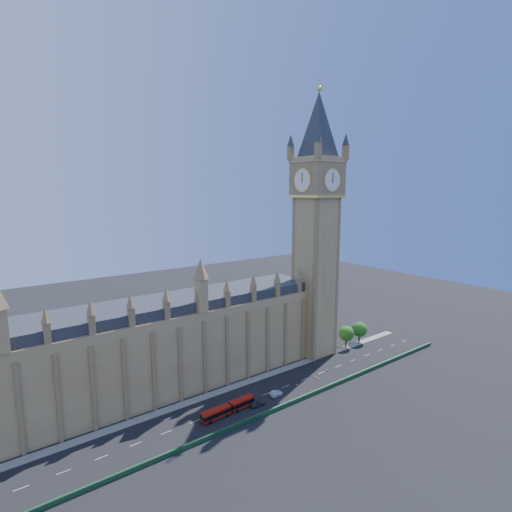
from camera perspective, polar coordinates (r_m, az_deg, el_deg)
ground at (r=124.67m, az=-0.13°, el=-19.64°), size 400.00×400.00×0.00m
palace_westminster at (r=125.48m, az=-15.88°, el=-12.81°), size 120.00×20.00×28.00m
elizabeth_tower at (r=145.05m, az=8.64°, el=6.88°), size 20.59×20.59×105.00m
bridge_parapet at (r=118.23m, az=2.68°, el=-21.05°), size 160.00×0.60×1.20m
kerb_north at (r=131.47m, az=-2.75°, el=-18.00°), size 160.00×3.00×0.16m
tree_east_near at (r=162.29m, az=12.81°, el=-10.67°), size 6.00×6.00×8.50m
tree_east_far at (r=168.19m, az=14.60°, el=-10.03°), size 6.00×6.00×8.50m
red_bus at (r=116.96m, az=-3.97°, el=-20.92°), size 16.63×3.22×2.81m
car_grey at (r=120.60m, az=0.20°, el=-20.27°), size 4.86×2.20×1.62m
car_silver at (r=126.29m, az=2.81°, el=-18.91°), size 4.00×1.40×1.32m
car_white at (r=125.71m, az=3.00°, el=-19.07°), size 4.46×2.12×1.26m
cone_a at (r=137.06m, az=8.51°, el=-16.79°), size 0.50×0.50×0.66m
cone_b at (r=142.70m, az=10.12°, el=-15.73°), size 0.54×0.54×0.71m
cone_c at (r=131.88m, az=5.90°, el=-17.83°), size 0.50×0.50×0.67m
cone_d at (r=136.37m, az=8.90°, el=-16.95°), size 0.52×0.52×0.64m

